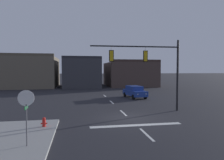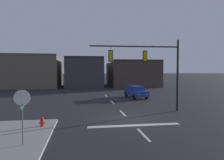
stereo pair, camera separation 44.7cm
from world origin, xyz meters
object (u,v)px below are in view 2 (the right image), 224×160
(car_lot_nearside, at_px, (136,92))
(stop_sign, at_px, (22,104))
(signal_mast_near_side, at_px, (152,63))
(fire_hydrant, at_px, (42,123))

(car_lot_nearside, bearing_deg, stop_sign, -121.83)
(signal_mast_near_side, xyz_separation_m, car_lot_nearside, (0.97, 8.96, -3.54))
(signal_mast_near_side, distance_m, fire_hydrant, 10.55)
(signal_mast_near_side, height_order, stop_sign, signal_mast_near_side)
(stop_sign, relative_size, car_lot_nearside, 0.61)
(signal_mast_near_side, bearing_deg, fire_hydrant, -155.46)
(stop_sign, distance_m, car_lot_nearside, 19.20)
(car_lot_nearside, height_order, fire_hydrant, car_lot_nearside)
(signal_mast_near_side, xyz_separation_m, fire_hydrant, (-8.85, -4.04, -4.07))
(stop_sign, height_order, fire_hydrant, stop_sign)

